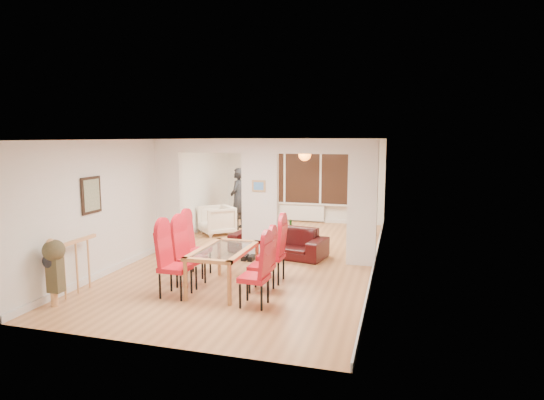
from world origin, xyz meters
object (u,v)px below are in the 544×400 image
at_px(dining_chair_lc, 197,247).
at_px(armchair, 217,220).
at_px(dining_chair_rc, 271,252).
at_px(person, 238,199).
at_px(dining_chair_rb, 262,262).
at_px(dining_chair_la, 175,263).
at_px(sofa, 278,241).
at_px(dining_chair_ra, 254,273).
at_px(dining_chair_lb, 191,255).
at_px(bottle, 291,224).
at_px(coffee_table, 292,232).
at_px(dining_table, 224,269).
at_px(bowl, 288,227).
at_px(television, 363,226).

bearing_deg(dining_chair_lc, armchair, 107.09).
xyz_separation_m(dining_chair_rc, person, (-2.25, 4.38, 0.32)).
xyz_separation_m(dining_chair_rb, dining_chair_rc, (0.01, 0.56, 0.05)).
height_order(dining_chair_la, sofa, dining_chair_la).
height_order(dining_chair_ra, dining_chair_rc, dining_chair_rc).
distance_m(dining_chair_la, person, 5.65).
bearing_deg(dining_chair_rc, dining_chair_la, -137.62).
bearing_deg(dining_chair_lb, armchair, 115.63).
bearing_deg(bottle, coffee_table, 83.54).
xyz_separation_m(dining_table, dining_chair_ra, (0.77, -0.63, 0.18)).
distance_m(bottle, bowl, 0.14).
xyz_separation_m(dining_chair_la, armchair, (-1.25, 4.74, -0.19)).
xyz_separation_m(dining_chair_rb, television, (1.31, 5.05, -0.26)).
bearing_deg(person, coffee_table, 72.36).
bearing_deg(bottle, dining_chair_ra, -83.06).
bearing_deg(coffee_table, dining_chair_la, -99.07).
relative_size(dining_chair_la, television, 1.32).
bearing_deg(dining_chair_lc, sofa, 60.21).
xyz_separation_m(dining_chair_rb, sofa, (-0.37, 2.44, -0.20)).
height_order(dining_chair_la, bottle, dining_chair_la).
distance_m(dining_chair_la, dining_chair_lc, 1.17).
height_order(dining_chair_lc, armchair, dining_chair_lc).
xyz_separation_m(dining_chair_la, bowl, (0.70, 4.97, -0.33)).
height_order(dining_chair_rc, coffee_table, dining_chair_rc).
height_order(dining_chair_la, dining_chair_rb, dining_chair_la).
bearing_deg(dining_chair_ra, dining_chair_rc, 96.77).
relative_size(television, bottle, 3.37).
distance_m(armchair, bottle, 2.05).
bearing_deg(dining_chair_la, armchair, 105.37).
xyz_separation_m(dining_chair_lb, television, (2.62, 5.10, -0.31)).
relative_size(dining_table, dining_chair_la, 1.33).
bearing_deg(bowl, dining_chair_lb, -99.00).
xyz_separation_m(dining_chair_rc, armchair, (-2.57, 3.55, -0.18)).
relative_size(dining_chair_ra, sofa, 0.49).
bearing_deg(dining_table, dining_chair_lc, 143.15).
xyz_separation_m(dining_chair_la, dining_chair_rc, (1.32, 1.19, -0.01)).
height_order(dining_table, dining_chair_ra, dining_chair_ra).
bearing_deg(dining_chair_rb, dining_table, -175.21).
xyz_separation_m(dining_table, coffee_table, (0.17, 4.44, -0.25)).
distance_m(dining_table, armchair, 4.57).
bearing_deg(dining_chair_lc, dining_chair_la, -82.71).
xyz_separation_m(dining_chair_lb, bowl, (0.70, 4.40, -0.32)).
xyz_separation_m(armchair, bottle, (2.04, 0.18, -0.04)).
height_order(coffee_table, bowl, bowl).
bearing_deg(dining_chair_lc, dining_table, -36.82).
xyz_separation_m(armchair, bowl, (1.95, 0.23, -0.14)).
bearing_deg(bottle, bowl, 153.73).
bearing_deg(person, sofa, 36.74).
distance_m(dining_chair_la, dining_chair_rb, 1.45).
relative_size(dining_chair_lb, dining_chair_rc, 1.00).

